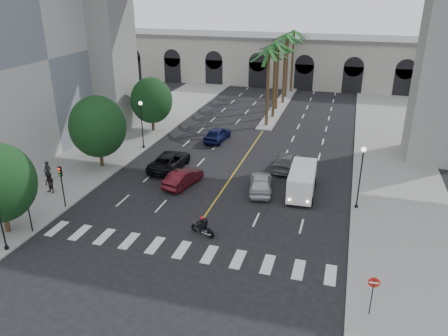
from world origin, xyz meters
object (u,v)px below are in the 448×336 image
at_px(pedestrian_b, 50,183).
at_px(lamp_post_left_far, 142,121).
at_px(car_c, 170,161).
at_px(lamp_post_right, 361,173).
at_px(car_d, 287,161).
at_px(do_not_enter_sign, 373,288).
at_px(motorcycle_rider, 203,227).
at_px(cargo_van, 302,181).
at_px(car_a, 261,183).
at_px(traffic_signal_near, 27,202).
at_px(traffic_signal_far, 61,180).
at_px(car_e, 217,134).
at_px(pedestrian_a, 48,172).
at_px(car_b, 183,178).

bearing_deg(pedestrian_b, lamp_post_left_far, 90.43).
xyz_separation_m(car_c, pedestrian_b, (-7.65, -8.20, 0.20)).
height_order(lamp_post_right, pedestrian_b, lamp_post_right).
bearing_deg(car_d, do_not_enter_sign, 115.04).
relative_size(motorcycle_rider, pedestrian_b, 1.13).
height_order(pedestrian_b, do_not_enter_sign, do_not_enter_sign).
xyz_separation_m(car_d, cargo_van, (2.14, -5.43, 0.56)).
distance_m(car_a, car_c, 9.96).
bearing_deg(do_not_enter_sign, car_a, 120.66).
xyz_separation_m(lamp_post_left_far, pedestrian_b, (-2.62, -12.67, -2.19)).
xyz_separation_m(traffic_signal_near, car_a, (14.57, 11.54, -1.68)).
distance_m(traffic_signal_far, motorcycle_rider, 12.27).
bearing_deg(pedestrian_b, cargo_van, 28.41).
relative_size(traffic_signal_far, car_d, 0.69).
xyz_separation_m(motorcycle_rider, car_e, (-5.13, 20.08, 0.14)).
bearing_deg(car_e, cargo_van, 138.67).
distance_m(cargo_van, do_not_enter_sign, 15.12).
relative_size(traffic_signal_far, do_not_enter_sign, 1.42).
distance_m(pedestrian_b, do_not_enter_sign, 27.47).
bearing_deg(motorcycle_rider, lamp_post_left_far, 150.14).
xyz_separation_m(motorcycle_rider, car_a, (2.46, 8.31, 0.14)).
distance_m(traffic_signal_far, car_a, 16.49).
bearing_deg(car_c, car_d, -164.33).
bearing_deg(car_a, pedestrian_b, 7.11).
relative_size(traffic_signal_near, cargo_van, 0.65).
distance_m(traffic_signal_far, do_not_enter_sign, 24.35).
distance_m(car_c, pedestrian_a, 11.20).
xyz_separation_m(lamp_post_left_far, car_a, (14.67, -6.96, -2.39)).
bearing_deg(car_b, do_not_enter_sign, 153.59).
distance_m(car_b, do_not_enter_sign, 20.54).
xyz_separation_m(lamp_post_right, pedestrian_b, (-25.42, -4.67, -2.19)).
height_order(lamp_post_left_far, pedestrian_b, lamp_post_left_far).
distance_m(car_b, pedestrian_a, 12.38).
relative_size(traffic_signal_near, traffic_signal_far, 1.00).
height_order(car_d, pedestrian_a, pedestrian_a).
xyz_separation_m(car_c, cargo_van, (13.15, -2.11, 0.49)).
bearing_deg(car_a, motorcycle_rider, 62.30).
xyz_separation_m(car_a, pedestrian_b, (-17.29, -5.71, 0.21)).
relative_size(pedestrian_a, pedestrian_b, 1.08).
distance_m(motorcycle_rider, do_not_enter_sign, 12.70).
distance_m(car_b, car_d, 10.60).
relative_size(lamp_post_left_far, lamp_post_right, 1.00).
relative_size(lamp_post_left_far, pedestrian_b, 3.02).
xyz_separation_m(traffic_signal_far, car_d, (15.94, 13.34, -1.75)).
bearing_deg(traffic_signal_near, traffic_signal_far, 90.00).
bearing_deg(lamp_post_left_far, car_c, -41.64).
bearing_deg(lamp_post_left_far, traffic_signal_far, -89.60).
xyz_separation_m(traffic_signal_far, motorcycle_rider, (12.11, -0.76, -1.82)).
height_order(motorcycle_rider, car_b, motorcycle_rider).
distance_m(car_d, cargo_van, 5.86).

